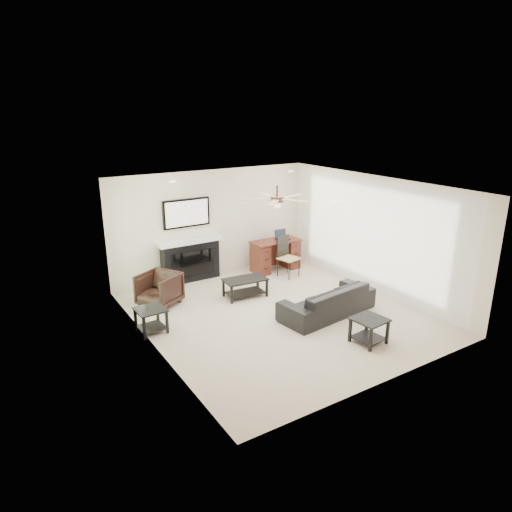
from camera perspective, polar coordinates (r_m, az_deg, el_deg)
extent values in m
plane|color=beige|center=(9.00, 2.80, -7.20)|extent=(5.50, 5.50, 0.00)
cube|color=white|center=(8.25, 3.06, 8.72)|extent=(5.00, 5.50, 0.04)
cube|color=beige|center=(10.82, -5.45, 4.13)|extent=(5.00, 0.04, 2.50)
cube|color=beige|center=(6.62, 16.72, -5.69)|extent=(5.00, 0.04, 2.50)
cube|color=beige|center=(7.47, -13.04, -2.67)|extent=(0.04, 5.50, 2.50)
cube|color=beige|center=(10.13, 14.62, 2.66)|extent=(0.04, 5.50, 2.50)
cube|color=white|center=(10.17, 14.01, 2.64)|extent=(0.04, 5.10, 2.40)
cube|color=#93BC89|center=(8.95, -16.07, -0.82)|extent=(0.04, 1.80, 2.10)
cylinder|color=#382619|center=(8.38, 2.64, 7.12)|extent=(1.40, 1.40, 0.30)
imported|color=black|center=(8.96, 8.91, -5.48)|extent=(2.08, 1.01, 0.58)
imported|color=black|center=(9.44, -12.03, -4.09)|extent=(1.00, 1.00, 0.68)
cube|color=black|center=(9.70, -1.37, -3.98)|extent=(0.94, 0.58, 0.40)
cube|color=black|center=(8.08, 13.91, -9.04)|extent=(0.57, 0.57, 0.45)
cube|color=black|center=(8.42, -12.97, -7.83)|extent=(0.52, 0.52, 0.45)
cube|color=black|center=(10.47, -8.26, 1.88)|extent=(1.52, 0.34, 1.91)
cube|color=#3C130F|center=(11.24, 2.43, 0.10)|extent=(1.22, 0.56, 0.76)
cube|color=black|center=(10.78, 4.09, -0.13)|extent=(0.51, 0.52, 0.97)
cube|color=black|center=(11.19, 3.37, 2.65)|extent=(0.33, 0.24, 0.23)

